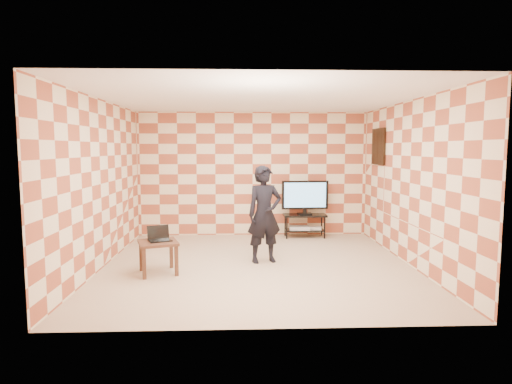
% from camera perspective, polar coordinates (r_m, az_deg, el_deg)
% --- Properties ---
extents(floor, '(5.00, 5.00, 0.00)m').
position_cam_1_polar(floor, '(7.14, 0.19, -9.72)').
color(floor, tan).
rests_on(floor, ground).
extents(wall_back, '(5.00, 0.02, 2.70)m').
position_cam_1_polar(wall_back, '(9.39, -0.46, 2.40)').
color(wall_back, beige).
rests_on(wall_back, ground).
extents(wall_front, '(5.00, 0.02, 2.70)m').
position_cam_1_polar(wall_front, '(4.41, 1.58, -1.53)').
color(wall_front, beige).
rests_on(wall_front, ground).
extents(wall_left, '(0.02, 5.00, 2.70)m').
position_cam_1_polar(wall_left, '(7.24, -20.00, 1.01)').
color(wall_left, beige).
rests_on(wall_left, ground).
extents(wall_right, '(0.02, 5.00, 2.70)m').
position_cam_1_polar(wall_right, '(7.44, 19.83, 1.14)').
color(wall_right, beige).
rests_on(wall_right, ground).
extents(ceiling, '(5.00, 5.00, 0.02)m').
position_cam_1_polar(ceiling, '(6.92, 0.20, 12.36)').
color(ceiling, white).
rests_on(ceiling, wall_back).
extents(wall_art, '(0.04, 0.72, 0.72)m').
position_cam_1_polar(wall_art, '(8.86, 16.01, 5.85)').
color(wall_art, black).
rests_on(wall_art, wall_right).
extents(tv_stand, '(0.92, 0.41, 0.50)m').
position_cam_1_polar(tv_stand, '(9.28, 6.50, -3.81)').
color(tv_stand, black).
rests_on(tv_stand, floor).
extents(tv, '(1.00, 0.20, 0.73)m').
position_cam_1_polar(tv, '(9.20, 6.55, -0.50)').
color(tv, black).
rests_on(tv, tv_stand).
extents(dvd_player, '(0.45, 0.34, 0.07)m').
position_cam_1_polar(dvd_player, '(9.30, 5.82, -4.76)').
color(dvd_player, '#B9B8BB').
rests_on(dvd_player, tv_stand).
extents(game_console, '(0.28, 0.23, 0.06)m').
position_cam_1_polar(game_console, '(9.37, 7.98, -4.76)').
color(game_console, silver).
rests_on(game_console, tv_stand).
extents(side_table, '(0.71, 0.71, 0.50)m').
position_cam_1_polar(side_table, '(6.76, -12.92, -7.16)').
color(side_table, '#3B2315').
rests_on(side_table, floor).
extents(laptop, '(0.41, 0.38, 0.23)m').
position_cam_1_polar(laptop, '(6.79, -12.78, -5.90)').
color(laptop, black).
rests_on(laptop, side_table).
extents(person, '(0.68, 0.54, 1.63)m').
position_cam_1_polar(person, '(7.17, 1.14, -2.98)').
color(person, black).
rests_on(person, floor).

